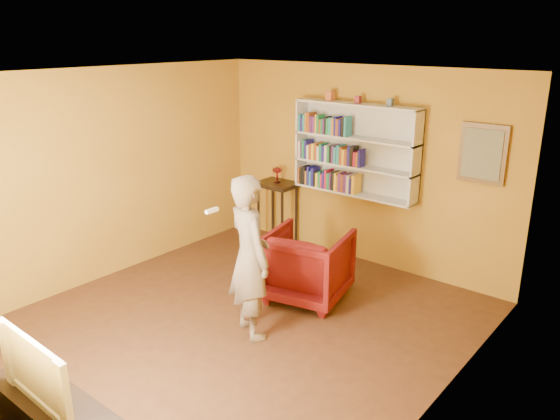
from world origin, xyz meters
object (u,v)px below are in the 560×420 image
at_px(console_table, 277,193).
at_px(ruby_lustre, 277,171).
at_px(bookshelf, 357,149).
at_px(television, 47,367).
at_px(armchair, 307,265).
at_px(person, 250,257).

relative_size(console_table, ruby_lustre, 4.09).
distance_m(bookshelf, ruby_lustre, 1.36).
bearing_deg(console_table, bookshelf, 7.19).
xyz_separation_m(ruby_lustre, television, (1.53, -4.50, -0.36)).
bearing_deg(ruby_lustre, console_table, -45.00).
xyz_separation_m(ruby_lustre, armchair, (1.47, -1.21, -0.69)).
height_order(person, television, person).
bearing_deg(bookshelf, console_table, -172.81).
relative_size(bookshelf, armchair, 1.91).
bearing_deg(console_table, television, -71.22).
height_order(bookshelf, armchair, bookshelf).
height_order(console_table, armchair, console_table).
bearing_deg(ruby_lustre, armchair, -39.53).
height_order(console_table, television, television).
height_order(armchair, person, person).
bearing_deg(console_table, armchair, -39.53).
distance_m(person, television, 2.25).
xyz_separation_m(ruby_lustre, person, (1.49, -2.25, -0.24)).
relative_size(console_table, person, 0.54).
distance_m(armchair, television, 3.31).
height_order(console_table, ruby_lustre, ruby_lustre).
height_order(ruby_lustre, person, person).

